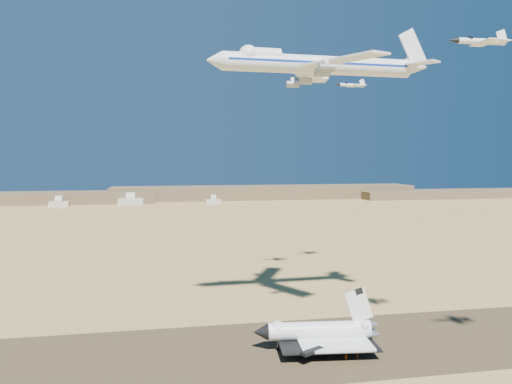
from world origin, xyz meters
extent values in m
plane|color=#A28248|center=(0.00, 0.00, 0.00)|extent=(1200.00, 1200.00, 0.00)
cube|color=brown|center=(0.00, 0.00, 0.03)|extent=(600.00, 50.00, 0.06)
cube|color=brown|center=(120.00, 540.00, 9.00)|extent=(420.00, 60.00, 18.00)
cube|color=brown|center=(400.00, 510.00, 5.50)|extent=(300.00, 60.00, 11.00)
cube|color=beige|center=(-140.00, 470.00, 3.25)|extent=(22.00, 14.00, 6.50)
cube|color=beige|center=(-60.00, 485.00, 3.75)|extent=(30.00, 15.00, 7.50)
cube|color=beige|center=(40.00, 475.00, 2.75)|extent=(19.00, 12.50, 5.50)
cylinder|color=white|center=(21.78, -1.62, 5.63)|extent=(30.43, 8.44, 5.26)
cone|color=black|center=(4.79, 0.21, 5.63)|extent=(4.73, 5.42, 4.99)
sphere|color=white|center=(9.65, -0.31, 6.38)|extent=(4.88, 4.88, 4.88)
cube|color=white|center=(25.51, -2.02, 3.47)|extent=(22.94, 24.61, 0.84)
cube|color=black|center=(23.65, -1.82, 3.05)|extent=(30.41, 25.41, 0.47)
cube|color=white|center=(33.91, -2.92, 12.95)|extent=(8.72, 1.59, 10.81)
cylinder|color=gray|center=(9.65, -0.31, 1.50)|extent=(0.34, 0.34, 3.00)
cylinder|color=black|center=(9.65, -0.31, 0.52)|extent=(1.07, 0.53, 1.03)
cylinder|color=gray|center=(26.88, -6.89, 1.50)|extent=(0.34, 0.34, 3.00)
cylinder|color=black|center=(26.88, -6.89, 0.52)|extent=(1.07, 0.53, 1.03)
cylinder|color=gray|center=(27.88, 2.45, 1.50)|extent=(0.34, 0.34, 3.00)
cylinder|color=black|center=(27.88, 2.45, 0.52)|extent=(1.07, 0.53, 1.03)
cylinder|color=white|center=(27.31, 17.17, 87.15)|extent=(63.91, 8.40, 6.00)
cone|color=white|center=(-6.88, 15.88, 87.15)|extent=(4.91, 6.17, 6.00)
sphere|color=white|center=(3.89, 16.28, 89.31)|extent=(6.19, 6.19, 6.19)
cube|color=white|center=(29.75, 2.26, 86.03)|extent=(21.42, 28.55, 0.66)
cube|color=white|center=(28.61, 32.22, 86.03)|extent=(19.84, 28.98, 0.66)
cube|color=white|center=(61.25, 12.36, 88.09)|extent=(9.85, 11.47, 0.47)
cube|color=white|center=(60.79, 24.53, 88.09)|extent=(9.37, 11.52, 0.47)
cube|color=white|center=(61.02, 18.45, 94.18)|extent=(10.70, 1.06, 13.40)
cylinder|color=gray|center=(25.75, 8.67, 83.22)|extent=(4.77, 2.61, 2.44)
cylinder|color=gray|center=(24.20, 0.17, 83.22)|extent=(4.77, 2.61, 2.44)
cylinder|color=gray|center=(25.11, 25.53, 83.22)|extent=(4.77, 2.61, 2.44)
cylinder|color=gray|center=(22.92, 33.89, 83.22)|extent=(4.77, 2.61, 2.44)
imported|color=#BF490B|center=(30.43, -10.76, 0.95)|extent=(0.47, 0.68, 1.78)
imported|color=#BF490B|center=(26.78, -11.23, 0.94)|extent=(0.92, 0.98, 1.76)
imported|color=#BF490B|center=(27.06, -11.09, 1.00)|extent=(1.04, 1.23, 1.88)
cylinder|color=white|center=(58.53, -22.46, 87.09)|extent=(13.20, 1.93, 1.53)
cone|color=black|center=(50.64, -22.22, 87.09)|extent=(2.89, 1.51, 1.43)
sphere|color=black|center=(55.24, -22.36, 87.64)|extent=(1.53, 1.53, 1.53)
cube|color=white|center=(59.62, -22.50, 86.87)|extent=(4.10, 8.88, 0.27)
cube|color=white|center=(64.01, -22.63, 87.09)|extent=(2.58, 5.55, 0.22)
cube|color=white|center=(64.23, -22.64, 88.63)|extent=(3.32, 0.37, 3.71)
cylinder|color=white|center=(39.62, 63.07, 90.02)|extent=(12.34, 1.60, 1.44)
cone|color=black|center=(32.23, 63.16, 90.02)|extent=(2.69, 1.37, 1.33)
sphere|color=black|center=(36.54, 63.11, 90.54)|extent=(1.44, 1.44, 1.44)
cube|color=white|center=(40.65, 63.05, 89.82)|extent=(3.70, 8.26, 0.26)
cube|color=white|center=(44.75, 63.00, 90.02)|extent=(2.32, 5.16, 0.21)
cube|color=white|center=(44.96, 63.00, 91.46)|extent=(3.11, 0.30, 3.47)
cylinder|color=white|center=(62.84, 77.73, 90.20)|extent=(12.49, 3.16, 1.45)
cone|color=black|center=(55.46, 76.70, 90.20)|extent=(2.85, 1.70, 1.34)
sphere|color=black|center=(59.76, 77.30, 90.71)|extent=(1.45, 1.45, 1.45)
cube|color=white|center=(63.86, 77.88, 89.99)|extent=(4.73, 8.70, 0.26)
cube|color=white|center=(67.96, 78.45, 90.20)|extent=(2.97, 5.44, 0.21)
cube|color=white|center=(68.16, 78.48, 91.64)|extent=(3.13, 0.69, 3.50)
camera|label=1|loc=(-23.76, -140.69, 56.86)|focal=35.00mm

